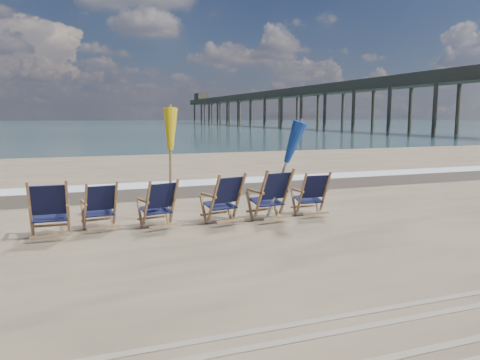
{
  "coord_description": "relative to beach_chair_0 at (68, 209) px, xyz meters",
  "views": [
    {
      "loc": [
        -3.19,
        -6.28,
        2.14
      ],
      "look_at": [
        0.0,
        2.2,
        0.9
      ],
      "focal_mm": 35.0,
      "sensor_mm": 36.0,
      "label": 1
    }
  ],
  "objects": [
    {
      "name": "ocean",
      "position": [
        3.19,
        125.73,
        -0.54
      ],
      "size": [
        400.0,
        400.0,
        0.0
      ],
      "primitive_type": "plane",
      "color": "#345156",
      "rests_on": "ground"
    },
    {
      "name": "surf_foam",
      "position": [
        3.19,
        6.03,
        -0.54
      ],
      "size": [
        200.0,
        1.4,
        0.01
      ],
      "primitive_type": "cube",
      "color": "silver",
      "rests_on": "ground"
    },
    {
      "name": "wet_sand_strip",
      "position": [
        3.19,
        4.53,
        -0.54
      ],
      "size": [
        200.0,
        2.6,
        0.0
      ],
      "primitive_type": "cube",
      "color": "#42362A",
      "rests_on": "ground"
    },
    {
      "name": "tire_tracks",
      "position": [
        3.19,
        -5.07,
        -0.53
      ],
      "size": [
        80.0,
        1.3,
        0.01
      ],
      "primitive_type": null,
      "color": "gray",
      "rests_on": "ground"
    },
    {
      "name": "beach_chair_0",
      "position": [
        0.0,
        0.0,
        0.0
      ],
      "size": [
        0.71,
        0.79,
        1.08
      ],
      "primitive_type": null,
      "rotation": [
        0.0,
        0.0,
        3.12
      ],
      "color": "#111433",
      "rests_on": "ground"
    },
    {
      "name": "beach_chair_1",
      "position": [
        0.85,
        0.38,
        -0.06
      ],
      "size": [
        0.7,
        0.76,
        0.96
      ],
      "primitive_type": null,
      "rotation": [
        0.0,
        0.0,
        3.26
      ],
      "color": "#111433",
      "rests_on": "ground"
    },
    {
      "name": "beach_chair_2",
      "position": [
        1.93,
        0.17,
        -0.05
      ],
      "size": [
        0.76,
        0.82,
        0.98
      ],
      "primitive_type": null,
      "rotation": [
        0.0,
        0.0,
        3.35
      ],
      "color": "#111433",
      "rests_on": "ground"
    },
    {
      "name": "beach_chair_3",
      "position": [
        3.23,
        0.08,
        -0.01
      ],
      "size": [
        0.83,
        0.89,
        1.06
      ],
      "primitive_type": null,
      "rotation": [
        0.0,
        0.0,
        3.37
      ],
      "color": "#111433",
      "rests_on": "ground"
    },
    {
      "name": "beach_chair_4",
      "position": [
        4.24,
        -0.02,
        0.02
      ],
      "size": [
        0.83,
        0.91,
        1.11
      ],
      "primitive_type": null,
      "rotation": [
        0.0,
        0.0,
        3.3
      ],
      "color": "#111433",
      "rests_on": "ground"
    },
    {
      "name": "beach_chair_5",
      "position": [
        5.2,
        0.06,
        -0.04
      ],
      "size": [
        0.66,
        0.74,
        1.0
      ],
      "primitive_type": null,
      "rotation": [
        0.0,
        0.0,
        3.11
      ],
      "color": "#111433",
      "rests_on": "ground"
    },
    {
      "name": "umbrella_yellow",
      "position": [
        1.99,
        0.76,
        1.23
      ],
      "size": [
        0.3,
        0.3,
        2.3
      ],
      "color": "#9F7147",
      "rests_on": "ground"
    },
    {
      "name": "umbrella_blue",
      "position": [
        4.1,
        -0.03,
        1.05
      ],
      "size": [
        0.3,
        0.3,
        2.11
      ],
      "color": "#A5A5AD",
      "rests_on": "ground"
    },
    {
      "name": "fishing_pier",
      "position": [
        41.19,
        71.73,
        4.11
      ],
      "size": [
        4.4,
        140.0,
        9.3
      ],
      "primitive_type": null,
      "color": "#4B4337",
      "rests_on": "ground"
    }
  ]
}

